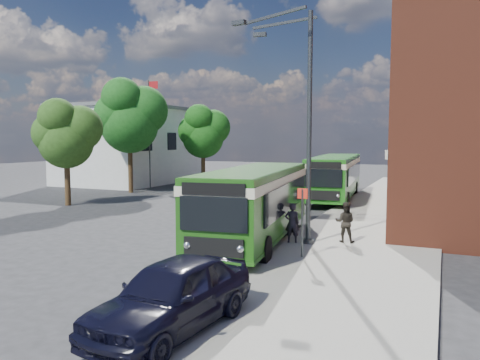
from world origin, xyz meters
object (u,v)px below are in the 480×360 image
at_px(bus_rear, 335,173).
at_px(parked_car, 172,294).
at_px(street_lamp, 300,124).
at_px(bus_front, 255,198).

relative_size(bus_rear, parked_car, 2.73).
height_order(street_lamp, bus_front, street_lamp).
xyz_separation_m(bus_rear, parked_car, (1.80, -24.17, -0.92)).
xyz_separation_m(street_lamp, bus_front, (-1.79, -0.18, -2.96)).
bearing_deg(bus_front, bus_rear, 90.19).
height_order(bus_rear, parked_car, bus_rear).
distance_m(street_lamp, bus_front, 3.46).
bearing_deg(street_lamp, bus_rear, 97.01).
relative_size(street_lamp, bus_rear, 0.74).
relative_size(bus_front, bus_rear, 0.85).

